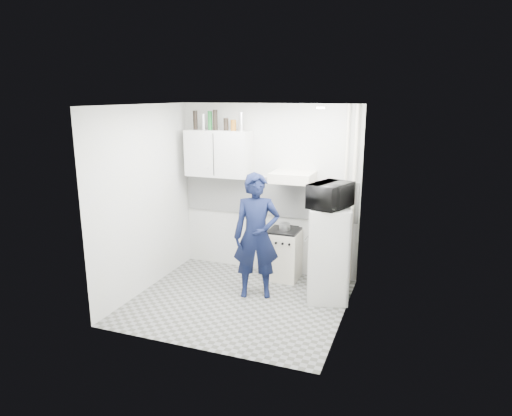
% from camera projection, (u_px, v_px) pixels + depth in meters
% --- Properties ---
extents(floor, '(2.80, 2.80, 0.00)m').
position_uv_depth(floor, '(238.00, 302.00, 6.17)').
color(floor, slate).
rests_on(floor, ground).
extents(ceiling, '(2.80, 2.80, 0.00)m').
position_uv_depth(ceiling, '(236.00, 105.00, 5.54)').
color(ceiling, white).
rests_on(ceiling, wall_back).
extents(wall_back, '(2.80, 0.00, 2.80)m').
position_uv_depth(wall_back, '(268.00, 190.00, 6.99)').
color(wall_back, silver).
rests_on(wall_back, floor).
extents(wall_left, '(0.00, 2.60, 2.60)m').
position_uv_depth(wall_left, '(144.00, 200.00, 6.32)').
color(wall_left, silver).
rests_on(wall_left, floor).
extents(wall_right, '(0.00, 2.60, 2.60)m').
position_uv_depth(wall_right, '(347.00, 219.00, 5.38)').
color(wall_right, silver).
rests_on(wall_right, floor).
extents(person, '(0.73, 0.60, 1.72)m').
position_uv_depth(person, '(256.00, 236.00, 6.17)').
color(person, black).
rests_on(person, floor).
extents(stove, '(0.46, 0.46, 0.74)m').
position_uv_depth(stove, '(284.00, 255.00, 6.88)').
color(stove, silver).
rests_on(stove, floor).
extents(fridge, '(0.65, 0.65, 1.29)m').
position_uv_depth(fridge, '(328.00, 254.00, 6.11)').
color(fridge, silver).
rests_on(fridge, floor).
extents(stove_top, '(0.44, 0.44, 0.03)m').
position_uv_depth(stove_top, '(284.00, 231.00, 6.78)').
color(stove_top, black).
rests_on(stove_top, stove).
extents(saucepan, '(0.17, 0.17, 0.09)m').
position_uv_depth(saucepan, '(285.00, 227.00, 6.77)').
color(saucepan, silver).
rests_on(saucepan, stove_top).
extents(microwave, '(0.69, 0.57, 0.33)m').
position_uv_depth(microwave, '(331.00, 195.00, 5.92)').
color(microwave, black).
rests_on(microwave, fridge).
extents(bottle_a, '(0.07, 0.07, 0.29)m').
position_uv_depth(bottle_a, '(195.00, 120.00, 6.96)').
color(bottle_a, black).
rests_on(bottle_a, upper_cabinet).
extents(bottle_b, '(0.06, 0.06, 0.24)m').
position_uv_depth(bottle_b, '(203.00, 122.00, 6.92)').
color(bottle_b, silver).
rests_on(bottle_b, upper_cabinet).
extents(bottle_c, '(0.07, 0.07, 0.28)m').
position_uv_depth(bottle_c, '(210.00, 121.00, 6.88)').
color(bottle_c, '#144C1E').
rests_on(bottle_c, upper_cabinet).
extents(bottle_d, '(0.07, 0.07, 0.30)m').
position_uv_depth(bottle_d, '(215.00, 120.00, 6.84)').
color(bottle_d, black).
rests_on(bottle_d, upper_cabinet).
extents(canister_a, '(0.07, 0.07, 0.18)m').
position_uv_depth(canister_a, '(226.00, 124.00, 6.80)').
color(canister_a, black).
rests_on(canister_a, upper_cabinet).
extents(canister_b, '(0.09, 0.09, 0.16)m').
position_uv_depth(canister_b, '(233.00, 125.00, 6.76)').
color(canister_b, brown).
rests_on(canister_b, upper_cabinet).
extents(bottle_e, '(0.07, 0.07, 0.27)m').
position_uv_depth(bottle_e, '(241.00, 122.00, 6.71)').
color(bottle_e, silver).
rests_on(bottle_e, upper_cabinet).
extents(upper_cabinet, '(1.00, 0.35, 0.70)m').
position_uv_depth(upper_cabinet, '(218.00, 153.00, 6.95)').
color(upper_cabinet, silver).
rests_on(upper_cabinet, wall_back).
extents(range_hood, '(0.60, 0.50, 0.14)m').
position_uv_depth(range_hood, '(293.00, 177.00, 6.55)').
color(range_hood, silver).
rests_on(range_hood, wall_back).
extents(backsplash, '(2.74, 0.03, 0.60)m').
position_uv_depth(backsplash, '(268.00, 197.00, 7.00)').
color(backsplash, white).
rests_on(backsplash, wall_back).
extents(pipe_a, '(0.05, 0.05, 2.60)m').
position_uv_depth(pipe_a, '(353.00, 197.00, 6.48)').
color(pipe_a, silver).
rests_on(pipe_a, floor).
extents(pipe_b, '(0.04, 0.04, 2.60)m').
position_uv_depth(pipe_b, '(345.00, 197.00, 6.52)').
color(pipe_b, silver).
rests_on(pipe_b, floor).
extents(ceiling_spot_fixture, '(0.10, 0.10, 0.02)m').
position_uv_depth(ceiling_spot_fixture, '(321.00, 108.00, 5.39)').
color(ceiling_spot_fixture, white).
rests_on(ceiling_spot_fixture, ceiling).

